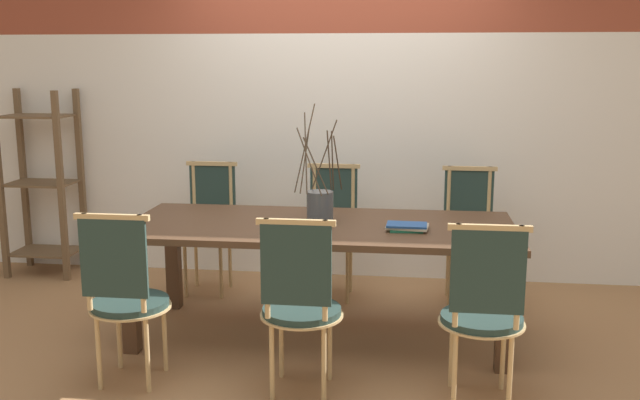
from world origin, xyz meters
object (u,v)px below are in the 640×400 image
at_px(chair_near_center, 483,309).
at_px(book_stack, 407,227).
at_px(vase_centerpiece, 320,204).
at_px(dining_table, 320,238).
at_px(chair_far_center, 469,232).
at_px(shelving_rack, 42,184).

bearing_deg(chair_near_center, book_stack, 118.70).
distance_m(chair_near_center, vase_centerpiece, 1.34).
bearing_deg(vase_centerpiece, dining_table, -82.19).
xyz_separation_m(chair_far_center, shelving_rack, (-3.39, 0.26, 0.23)).
xyz_separation_m(chair_near_center, shelving_rack, (-3.34, 1.90, 0.23)).
relative_size(chair_far_center, vase_centerpiece, 1.34).
height_order(vase_centerpiece, book_stack, vase_centerpiece).
xyz_separation_m(dining_table, shelving_rack, (-2.41, 1.08, 0.10)).
bearing_deg(chair_near_center, chair_far_center, 88.12).
bearing_deg(book_stack, chair_near_center, -61.30).
height_order(dining_table, chair_far_center, chair_far_center).
bearing_deg(chair_far_center, vase_centerpiece, 36.30).
bearing_deg(dining_table, shelving_rack, 155.87).
distance_m(chair_near_center, book_stack, 0.85).
height_order(chair_near_center, chair_far_center, same).
distance_m(dining_table, chair_near_center, 1.24).
relative_size(chair_near_center, vase_centerpiece, 1.34).
distance_m(chair_near_center, chair_far_center, 1.63).
height_order(dining_table, shelving_rack, shelving_rack).
height_order(chair_far_center, shelving_rack, shelving_rack).
distance_m(dining_table, chair_far_center, 1.28).
bearing_deg(dining_table, vase_centerpiece, 97.81).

